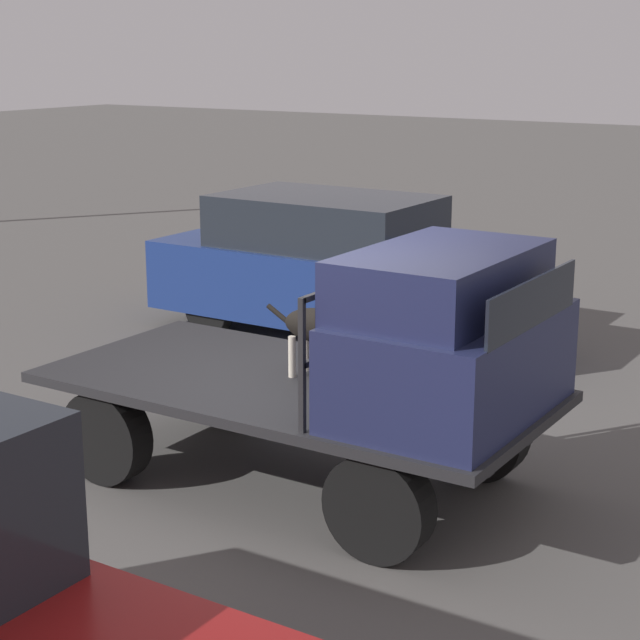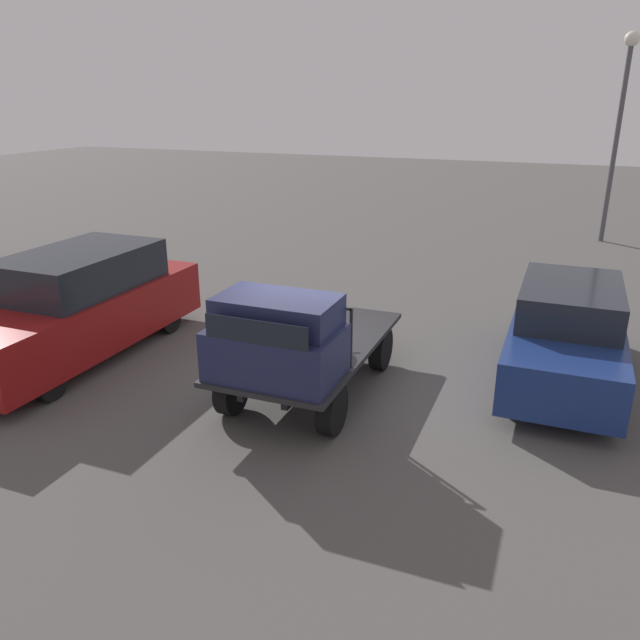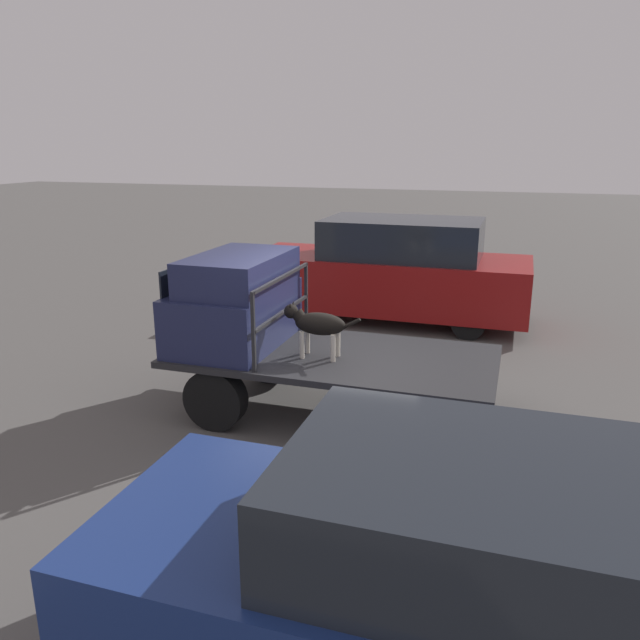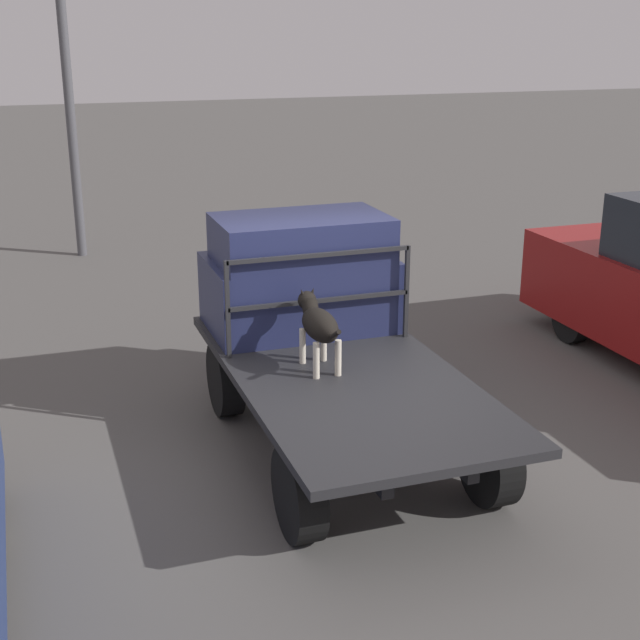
{
  "view_description": "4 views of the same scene",
  "coord_description": "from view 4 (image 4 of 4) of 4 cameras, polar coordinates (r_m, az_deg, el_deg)",
  "views": [
    {
      "loc": [
        4.48,
        -6.66,
        3.4
      ],
      "look_at": [
        0.12,
        0.19,
        1.3
      ],
      "focal_mm": 60.0,
      "sensor_mm": 36.0,
      "label": 1
    },
    {
      "loc": [
        8.8,
        3.67,
        4.7
      ],
      "look_at": [
        0.12,
        0.19,
        1.3
      ],
      "focal_mm": 35.0,
      "sensor_mm": 36.0,
      "label": 2
    },
    {
      "loc": [
        -2.11,
        7.09,
        3.37
      ],
      "look_at": [
        0.12,
        0.19,
        1.3
      ],
      "focal_mm": 35.0,
      "sensor_mm": 36.0,
      "label": 3
    },
    {
      "loc": [
        -7.07,
        2.67,
        3.84
      ],
      "look_at": [
        0.12,
        0.19,
        1.3
      ],
      "focal_mm": 50.0,
      "sensor_mm": 36.0,
      "label": 4
    }
  ],
  "objects": [
    {
      "name": "truck_cab",
      "position": [
        9.14,
        -1.32,
        2.91
      ],
      "size": [
        1.21,
        1.86,
        1.18
      ],
      "color": "#1E2347",
      "rests_on": "flatbed_truck"
    },
    {
      "name": "flatbed_truck",
      "position": [
        8.22,
        1.55,
        -4.73
      ],
      "size": [
        4.0,
        1.98,
        0.83
      ],
      "color": "black",
      "rests_on": "ground"
    },
    {
      "name": "truck_headboard",
      "position": [
        8.54,
        0.0,
        2.21
      ],
      "size": [
        0.04,
        1.86,
        0.95
      ],
      "color": "#232326",
      "rests_on": "flatbed_truck"
    },
    {
      "name": "dog",
      "position": [
        8.08,
        -0.13,
        -0.23
      ],
      "size": [
        1.0,
        0.28,
        0.68
      ],
      "rotation": [
        0.0,
        0.0,
        0.12
      ],
      "color": "beige",
      "rests_on": "flatbed_truck"
    },
    {
      "name": "ground_plane",
      "position": [
        8.48,
        1.51,
        -8.47
      ],
      "size": [
        80.0,
        80.0,
        0.0
      ],
      "primitive_type": "plane",
      "color": "#514F4C"
    }
  ]
}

